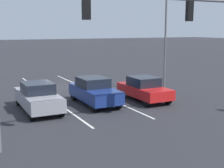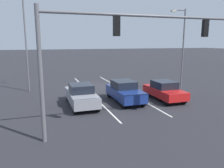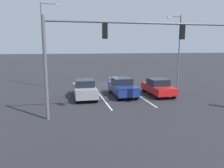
{
  "view_description": "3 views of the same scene",
  "coord_description": "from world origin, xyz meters",
  "px_view_note": "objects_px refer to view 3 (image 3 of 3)",
  "views": [
    {
      "loc": [
        7.29,
        24.07,
        4.63
      ],
      "look_at": [
        -0.97,
        7.64,
        1.39
      ],
      "focal_mm": 50.0,
      "sensor_mm": 36.0,
      "label": 1
    },
    {
      "loc": [
        6.14,
        22.41,
        4.74
      ],
      "look_at": [
        0.46,
        5.53,
        1.28
      ],
      "focal_mm": 35.0,
      "sensor_mm": 36.0,
      "label": 2
    },
    {
      "loc": [
        5.03,
        25.77,
        4.52
      ],
      "look_at": [
        0.98,
        7.69,
        1.34
      ],
      "focal_mm": 35.0,
      "sensor_mm": 36.0,
      "label": 3
    }
  ],
  "objects_px": {
    "car_navy_midlane_front": "(122,87)",
    "car_red_leftlane_front": "(158,87)",
    "street_lamp_right_shoulder": "(45,40)",
    "car_gray_rightlane_front": "(84,89)",
    "street_lamp_left_shoulder": "(178,48)",
    "traffic_signal_gantry": "(108,42)"
  },
  "relations": [
    {
      "from": "traffic_signal_gantry",
      "to": "street_lamp_right_shoulder",
      "type": "bearing_deg",
      "value": -68.19
    },
    {
      "from": "street_lamp_right_shoulder",
      "to": "car_gray_rightlane_front",
      "type": "bearing_deg",
      "value": 119.95
    },
    {
      "from": "car_gray_rightlane_front",
      "to": "street_lamp_left_shoulder",
      "type": "relative_size",
      "value": 0.62
    },
    {
      "from": "car_red_leftlane_front",
      "to": "car_navy_midlane_front",
      "type": "bearing_deg",
      "value": -8.46
    },
    {
      "from": "street_lamp_right_shoulder",
      "to": "car_red_leftlane_front",
      "type": "bearing_deg",
      "value": 146.87
    },
    {
      "from": "car_navy_midlane_front",
      "to": "street_lamp_left_shoulder",
      "type": "xyz_separation_m",
      "value": [
        -6.43,
        -1.75,
        3.56
      ]
    },
    {
      "from": "traffic_signal_gantry",
      "to": "car_red_leftlane_front",
      "type": "bearing_deg",
      "value": -139.47
    },
    {
      "from": "car_navy_midlane_front",
      "to": "street_lamp_left_shoulder",
      "type": "bearing_deg",
      "value": -164.78
    },
    {
      "from": "traffic_signal_gantry",
      "to": "street_lamp_left_shoulder",
      "type": "distance_m",
      "value": 11.44
    },
    {
      "from": "traffic_signal_gantry",
      "to": "street_lamp_right_shoulder",
      "type": "xyz_separation_m",
      "value": [
        4.73,
        -11.81,
        0.48
      ]
    },
    {
      "from": "car_navy_midlane_front",
      "to": "car_red_leftlane_front",
      "type": "relative_size",
      "value": 1.05
    },
    {
      "from": "car_navy_midlane_front",
      "to": "car_red_leftlane_front",
      "type": "xyz_separation_m",
      "value": [
        -3.34,
        0.5,
        -0.05
      ]
    },
    {
      "from": "street_lamp_right_shoulder",
      "to": "traffic_signal_gantry",
      "type": "bearing_deg",
      "value": 111.81
    },
    {
      "from": "car_gray_rightlane_front",
      "to": "traffic_signal_gantry",
      "type": "relative_size",
      "value": 0.39
    },
    {
      "from": "car_red_leftlane_front",
      "to": "street_lamp_left_shoulder",
      "type": "relative_size",
      "value": 0.55
    },
    {
      "from": "car_gray_rightlane_front",
      "to": "car_red_leftlane_front",
      "type": "xyz_separation_m",
      "value": [
        -6.84,
        0.48,
        -0.03
      ]
    },
    {
      "from": "car_gray_rightlane_front",
      "to": "car_navy_midlane_front",
      "type": "xyz_separation_m",
      "value": [
        -3.51,
        -0.01,
        0.02
      ]
    },
    {
      "from": "car_gray_rightlane_front",
      "to": "car_red_leftlane_front",
      "type": "bearing_deg",
      "value": 175.95
    },
    {
      "from": "car_navy_midlane_front",
      "to": "street_lamp_right_shoulder",
      "type": "distance_m",
      "value": 10.58
    },
    {
      "from": "car_gray_rightlane_front",
      "to": "street_lamp_left_shoulder",
      "type": "distance_m",
      "value": 10.71
    },
    {
      "from": "traffic_signal_gantry",
      "to": "street_lamp_left_shoulder",
      "type": "height_order",
      "value": "street_lamp_left_shoulder"
    },
    {
      "from": "car_red_leftlane_front",
      "to": "street_lamp_left_shoulder",
      "type": "xyz_separation_m",
      "value": [
        -3.1,
        -2.25,
        3.61
      ]
    }
  ]
}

